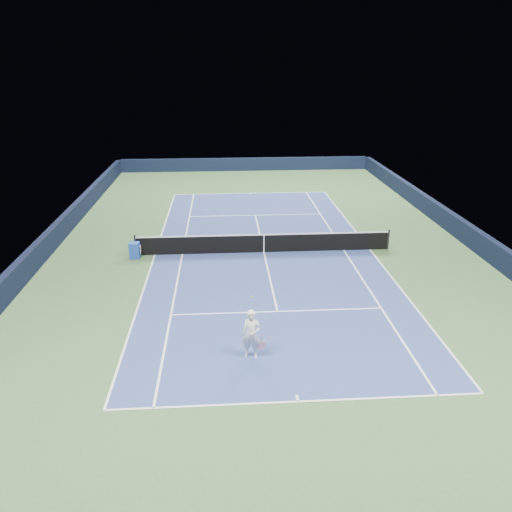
{
  "coord_description": "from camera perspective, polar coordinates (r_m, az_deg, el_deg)",
  "views": [
    {
      "loc": [
        -2.01,
        -23.52,
        9.19
      ],
      "look_at": [
        -0.61,
        -3.0,
        1.0
      ],
      "focal_mm": 35.0,
      "sensor_mm": 36.0,
      "label": 1
    }
  ],
  "objects": [
    {
      "name": "ground",
      "position": [
        25.33,
        0.9,
        0.44
      ],
      "size": [
        40.0,
        40.0,
        0.0
      ],
      "primitive_type": "plane",
      "color": "#375930",
      "rests_on": "ground"
    },
    {
      "name": "wall_far",
      "position": [
        44.24,
        -1.26,
        10.44
      ],
      "size": [
        22.0,
        0.35,
        1.1
      ],
      "primitive_type": "cube",
      "color": "#101932",
      "rests_on": "ground"
    },
    {
      "name": "wall_right",
      "position": [
        28.15,
        23.45,
        1.99
      ],
      "size": [
        0.35,
        40.0,
        1.1
      ],
      "primitive_type": "cube",
      "color": "black",
      "rests_on": "ground"
    },
    {
      "name": "wall_left",
      "position": [
        26.56,
        -23.06,
        0.93
      ],
      "size": [
        0.35,
        40.0,
        1.1
      ],
      "primitive_type": "cube",
      "color": "black",
      "rests_on": "ground"
    },
    {
      "name": "court_surface",
      "position": [
        25.33,
        0.9,
        0.44
      ],
      "size": [
        10.97,
        23.77,
        0.01
      ],
      "primitive_type": "cube",
      "color": "navy",
      "rests_on": "ground"
    },
    {
      "name": "baseline_far",
      "position": [
        36.63,
        -0.65,
        7.19
      ],
      "size": [
        10.97,
        0.08,
        0.0
      ],
      "primitive_type": "cube",
      "color": "white",
      "rests_on": "ground"
    },
    {
      "name": "baseline_near",
      "position": [
        14.95,
        4.84,
        -16.24
      ],
      "size": [
        10.97,
        0.08,
        0.0
      ],
      "primitive_type": "cube",
      "color": "white",
      "rests_on": "ground"
    },
    {
      "name": "sideline_doubles_right",
      "position": [
        26.34,
        12.88,
        0.74
      ],
      "size": [
        0.08,
        23.77,
        0.0
      ],
      "primitive_type": "cube",
      "color": "white",
      "rests_on": "ground"
    },
    {
      "name": "sideline_doubles_left",
      "position": [
        25.49,
        -11.48,
        0.14
      ],
      "size": [
        0.08,
        23.77,
        0.0
      ],
      "primitive_type": "cube",
      "color": "white",
      "rests_on": "ground"
    },
    {
      "name": "sideline_singles_right",
      "position": [
        25.98,
        9.98,
        0.67
      ],
      "size": [
        0.08,
        23.77,
        0.0
      ],
      "primitive_type": "cube",
      "color": "white",
      "rests_on": "ground"
    },
    {
      "name": "sideline_singles_left",
      "position": [
        25.33,
        -8.41,
        0.22
      ],
      "size": [
        0.08,
        23.77,
        0.0
      ],
      "primitive_type": "cube",
      "color": "white",
      "rests_on": "ground"
    },
    {
      "name": "service_line_far",
      "position": [
        31.36,
        -0.07,
        4.69
      ],
      "size": [
        8.23,
        0.08,
        0.0
      ],
      "primitive_type": "cube",
      "color": "white",
      "rests_on": "ground"
    },
    {
      "name": "service_line_near",
      "position": [
        19.53,
        2.47,
        -6.35
      ],
      "size": [
        8.23,
        0.08,
        0.0
      ],
      "primitive_type": "cube",
      "color": "white",
      "rests_on": "ground"
    },
    {
      "name": "center_service_line",
      "position": [
        25.33,
        0.9,
        0.46
      ],
      "size": [
        0.08,
        12.8,
        0.0
      ],
      "primitive_type": "cube",
      "color": "white",
      "rests_on": "ground"
    },
    {
      "name": "center_mark_far",
      "position": [
        36.49,
        -0.64,
        7.13
      ],
      "size": [
        0.08,
        0.3,
        0.0
      ],
      "primitive_type": "cube",
      "color": "white",
      "rests_on": "ground"
    },
    {
      "name": "center_mark_near",
      "position": [
        15.07,
        4.75,
        -15.89
      ],
      "size": [
        0.08,
        0.3,
        0.0
      ],
      "primitive_type": "cube",
      "color": "white",
      "rests_on": "ground"
    },
    {
      "name": "tennis_net",
      "position": [
        25.15,
        0.91,
        1.51
      ],
      "size": [
        12.9,
        0.1,
        1.07
      ],
      "color": "black",
      "rests_on": "ground"
    },
    {
      "name": "sponsor_cube",
      "position": [
        25.18,
        -13.69,
        0.64
      ],
      "size": [
        0.56,
        0.46,
        0.8
      ],
      "color": "#1E46B9",
      "rests_on": "ground"
    },
    {
      "name": "tennis_player",
      "position": [
        16.37,
        -0.51,
        -8.93
      ],
      "size": [
        0.81,
        1.29,
        1.73
      ],
      "color": "white",
      "rests_on": "ground"
    }
  ]
}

